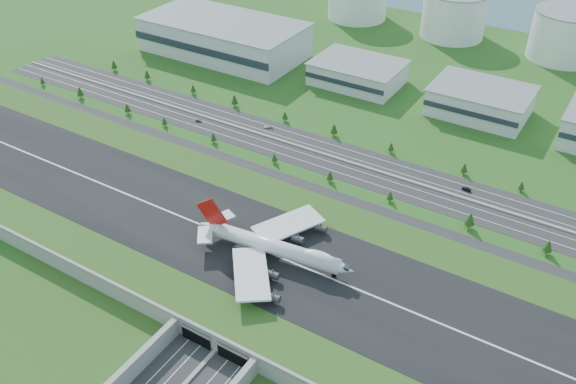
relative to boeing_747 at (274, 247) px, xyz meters
The scene contains 13 objects.
ground 15.25m from the boeing_747, 17.79° to the left, with size 1200.00×1200.00×0.00m, color #204C18.
airfield_deck 11.43m from the boeing_747, 16.86° to the left, with size 520.00×100.00×9.20m.
north_expressway 97.73m from the boeing_747, 87.13° to the left, with size 560.00×36.00×0.12m, color #28282B.
tree_row 97.48m from the boeing_747, 85.10° to the left, with size 503.25×48.53×8.44m.
hangar_west 249.17m from the boeing_747, 131.52° to the left, with size 120.00×60.00×25.00m, color silver.
hangar_mid_a 199.46m from the boeing_747, 106.06° to the left, with size 58.00×42.00×15.00m, color silver.
hangar_mid_b 193.95m from the boeing_747, 81.15° to the left, with size 58.00×42.00×17.00m, color silver.
fuel_tank_b 313.03m from the boeing_747, 95.53° to the left, with size 50.00×50.00×35.00m, color white.
fuel_tank_c 316.36m from the boeing_747, 80.02° to the left, with size 50.00×50.00×35.00m, color white.
boeing_747 is the anchor object (origin of this frame).
car_4 145.23m from the boeing_747, 141.65° to the left, with size 1.58×3.92×1.33m, color #505055.
car_5 116.94m from the boeing_747, 63.90° to the left, with size 1.69×4.84×1.59m, color black.
car_7 129.08m from the boeing_747, 124.44° to the left, with size 2.03×5.00×1.45m, color silver.
Camera 1 is at (103.55, -165.39, 180.62)m, focal length 38.00 mm.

